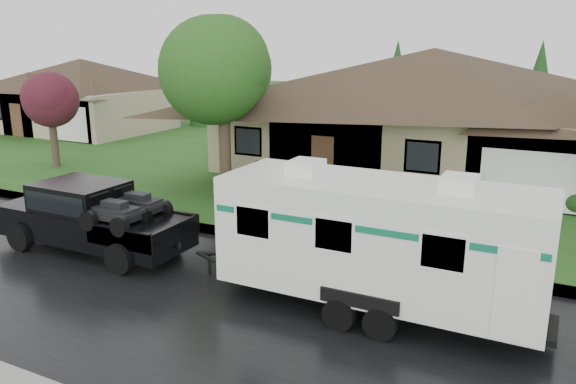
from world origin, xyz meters
name	(u,v)px	position (x,y,z in m)	size (l,w,h in m)	color
ground	(233,268)	(0.00, 0.00, 0.00)	(140.00, 140.00, 0.00)	#234E18
road	(189,296)	(0.00, -2.00, 0.01)	(140.00, 8.00, 0.01)	black
curb	(272,240)	(0.00, 2.25, 0.07)	(140.00, 0.50, 0.15)	gray
lawn	(392,163)	(0.00, 15.00, 0.07)	(140.00, 26.00, 0.15)	#234E18
house_main	(437,97)	(2.29, 13.84, 3.59)	(19.44, 10.80, 6.90)	gray
house_far	(83,89)	(-21.78, 15.85, 2.97)	(10.80, 8.64, 5.80)	tan
tree_left_green	(223,70)	(-3.80, 5.57, 5.00)	(4.22, 4.22, 6.98)	#382B1E
tree_red	(50,99)	(-14.29, 6.66, 3.38)	(2.82, 2.82, 4.66)	#382B1E
shrub_row	(400,181)	(2.00, 9.30, 0.65)	(13.60, 1.00, 1.00)	#143814
pickup_truck	(89,215)	(-4.49, -0.69, 1.09)	(6.08, 2.31, 2.03)	black
travel_trailer	(380,238)	(4.32, -0.69, 1.78)	(7.50, 2.63, 3.36)	white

